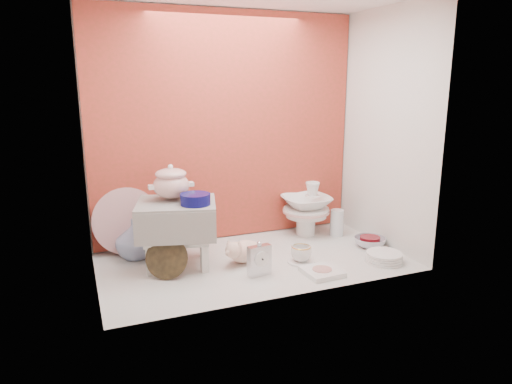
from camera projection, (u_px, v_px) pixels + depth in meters
The scene contains 17 objects.
ground at pixel (254, 261), 2.80m from camera, with size 1.80×1.80×0.00m, color silver.
niche_shell at pixel (243, 102), 2.75m from camera, with size 1.86×1.03×1.53m.
step_stool at pixel (178, 234), 2.70m from camera, with size 0.44×0.38×0.38m, color silver, non-canonical shape.
soup_tureen at pixel (171, 182), 2.68m from camera, with size 0.25×0.25×0.21m, color white, non-canonical shape.
cobalt_bowl at pixel (195, 199), 2.59m from camera, with size 0.17×0.17×0.06m, color #0B0B55.
floral_platter at pixel (127, 221), 2.90m from camera, with size 0.42×0.12×0.41m, color silver, non-canonical shape.
blue_white_vase at pixel (135, 239), 2.82m from camera, with size 0.24×0.24×0.25m, color silver.
lacquer_tray at pixel (167, 258), 2.54m from camera, with size 0.23×0.09×0.22m, color black, non-canonical shape.
mantel_clock at pixel (259, 259), 2.57m from camera, with size 0.13×0.05×0.19m, color silver.
plush_pig at pixel (245, 251), 2.75m from camera, with size 0.25×0.17×0.15m, color beige.
teacup_saucer at pixel (301, 262), 2.77m from camera, with size 0.16×0.16×0.01m, color white.
gold_rim_teacup at pixel (301, 253), 2.76m from camera, with size 0.12×0.12×0.10m, color white.
lattice_dish at pixel (322, 272), 2.61m from camera, with size 0.20×0.20×0.03m, color white.
dinner_plate_stack at pixel (384, 257), 2.78m from camera, with size 0.22×0.22×0.06m, color white.
crystal_bowl at pixel (370, 242), 3.03m from camera, with size 0.20×0.20×0.06m, color silver.
clear_glass_vase at pixel (337, 223), 3.24m from camera, with size 0.09×0.09×0.18m, color silver.
porcelain_tower at pixel (306, 209), 3.24m from camera, with size 0.33×0.33×0.38m, color white, non-canonical shape.
Camera 1 is at (-0.96, -2.44, 1.06)m, focal length 32.74 mm.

